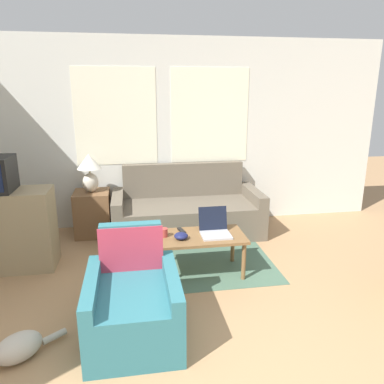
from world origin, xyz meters
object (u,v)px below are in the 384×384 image
Objects in this scene: coffee_table at (198,240)px; cup_navy at (163,232)px; table_lamp at (90,169)px; cat_black at (17,348)px; armchair at (133,305)px; tv_remote at (181,230)px; snack_bowl at (181,236)px; laptop at (215,229)px; couch at (187,213)px.

coffee_table is 11.16× the size of cup_navy.
table_lamp is 2.59m from cat_black.
armchair is 5.44× the size of tv_remote.
cat_black is at bearing -142.26° from snack_bowl.
armchair reaches higher than laptop.
tv_remote is 1.90m from cat_black.
laptop is 0.54m from cup_navy.
laptop is 0.38m from snack_bowl.
cat_black is (-1.60, -2.33, -0.16)m from couch.
cup_navy is at bearing -57.06° from table_lamp.
tv_remote is (0.03, 0.21, -0.02)m from snack_bowl.
snack_bowl is 0.27× the size of cat_black.
snack_bowl is at bearing -30.52° from cup_navy.
laptop is at bearing -84.26° from couch.
cat_black is at bearing -144.03° from coffee_table.
cup_navy is 0.20m from snack_bowl.
armchair is 2.63× the size of laptop.
snack_bowl is 0.22m from tv_remote.
laptop is 0.37m from tv_remote.
laptop is at bearing -43.57° from table_lamp.
table_lamp is 1.61m from cup_navy.
tv_remote is (0.53, 1.07, 0.19)m from armchair.
snack_bowl is at bearing -159.37° from coffee_table.
tv_remote is at bearing -48.60° from table_lamp.
cat_black is at bearing -97.84° from table_lamp.
coffee_table is 0.37m from cup_navy.
couch is at bearing 78.97° from snack_bowl.
snack_bowl reaches higher than tv_remote.
laptop is at bearing 175.85° from cat_black.
couch reaches higher than laptop.
cup_navy reaches higher than coffee_table.
snack_bowl is at bearing -179.69° from cat_black.
tv_remote is (1.04, -1.19, -0.46)m from table_lamp.
snack_bowl is (-0.37, -0.08, -0.02)m from laptop.
couch is 1.32m from snack_bowl.
cup_navy is at bearing -109.61° from couch.
cat_black is at bearing -167.43° from armchair.
tv_remote is at bearing -175.09° from cat_black.
armchair reaches higher than snack_bowl.
table_lamp is at bearing 174.70° from couch.
cup_navy is (-0.36, 0.03, 0.10)m from coffee_table.
coffee_table is at bearing -92.96° from couch.
laptop is (0.12, -1.20, 0.22)m from couch.
snack_bowl is (0.17, -0.10, -0.01)m from cup_navy.
laptop reaches higher than cup_navy.
cup_navy is at bearing 175.16° from coffee_table.
couch is 1.42m from table_lamp.
armchair reaches higher than cat_black.
armchair is 0.86× the size of coffee_table.
laptop is (0.18, 0.01, 0.11)m from coffee_table.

